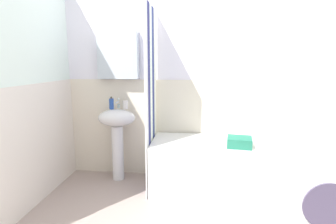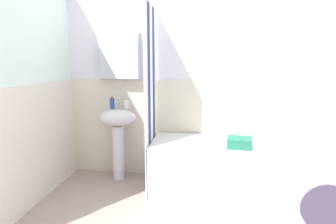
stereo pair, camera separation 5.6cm
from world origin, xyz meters
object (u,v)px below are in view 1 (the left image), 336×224
at_px(shampoo_bottle, 278,129).
at_px(washer_dryer_stack, 315,139).
at_px(towel_folded, 239,142).
at_px(soap_dispenser, 111,104).
at_px(sink, 117,129).
at_px(conditioner_bottle, 287,131).
at_px(bathtub, 225,166).
at_px(body_wash_bottle, 270,130).
at_px(toothbrush_cup, 125,105).

height_order(shampoo_bottle, washer_dryer_stack, washer_dryer_stack).
bearing_deg(towel_folded, soap_dispenser, 167.01).
bearing_deg(sink, conditioner_bottle, 3.16).
bearing_deg(shampoo_bottle, conditioner_bottle, -3.58).
relative_size(bathtub, towel_folded, 6.66).
xyz_separation_m(bathtub, washer_dryer_stack, (0.55, -0.88, 0.57)).
relative_size(soap_dispenser, conditioner_bottle, 0.94).
xyz_separation_m(conditioner_bottle, shampoo_bottle, (-0.10, 0.01, 0.02)).
height_order(bathtub, washer_dryer_stack, washer_dryer_stack).
distance_m(towel_folded, washer_dryer_stack, 0.88).
bearing_deg(soap_dispenser, bathtub, -7.23).
height_order(body_wash_bottle, washer_dryer_stack, washer_dryer_stack).
relative_size(toothbrush_cup, washer_dryer_stack, 0.06).
xyz_separation_m(toothbrush_cup, shampoo_bottle, (1.78, 0.05, -0.26)).
xyz_separation_m(soap_dispenser, body_wash_bottle, (1.85, 0.08, -0.29)).
height_order(bathtub, body_wash_bottle, body_wash_bottle).
bearing_deg(shampoo_bottle, body_wash_bottle, -166.47).
bearing_deg(sink, shampoo_bottle, 3.52).
relative_size(soap_dispenser, shampoo_bottle, 0.74).
distance_m(body_wash_bottle, washer_dryer_stack, 1.15).
distance_m(bathtub, body_wash_bottle, 0.68).
height_order(sink, conditioner_bottle, sink).
relative_size(soap_dispenser, toothbrush_cup, 1.59).
distance_m(toothbrush_cup, bathtub, 1.35).
bearing_deg(towel_folded, toothbrush_cup, 163.45).
height_order(body_wash_bottle, towel_folded, body_wash_bottle).
bearing_deg(sink, towel_folded, -12.89).
height_order(toothbrush_cup, bathtub, toothbrush_cup).
distance_m(soap_dispenser, body_wash_bottle, 1.87).
distance_m(sink, body_wash_bottle, 1.79).
distance_m(soap_dispenser, towel_folded, 1.52).
height_order(sink, body_wash_bottle, sink).
bearing_deg(conditioner_bottle, body_wash_bottle, -175.38).
bearing_deg(toothbrush_cup, bathtub, -10.55).
xyz_separation_m(shampoo_bottle, towel_folded, (-0.50, -0.43, -0.05)).
distance_m(sink, soap_dispenser, 0.30).
bearing_deg(conditioner_bottle, sink, -176.84).
height_order(bathtub, shampoo_bottle, shampoo_bottle).
bearing_deg(bathtub, body_wash_bottle, 25.26).
height_order(sink, towel_folded, sink).
height_order(soap_dispenser, towel_folded, soap_dispenser).
distance_m(toothbrush_cup, conditioner_bottle, 1.91).
height_order(soap_dispenser, bathtub, soap_dispenser).
xyz_separation_m(toothbrush_cup, body_wash_bottle, (1.69, 0.03, -0.27)).
relative_size(conditioner_bottle, towel_folded, 0.65).
height_order(sink, soap_dispenser, soap_dispenser).
distance_m(soap_dispenser, shampoo_bottle, 1.96).
xyz_separation_m(sink, soap_dispenser, (-0.06, 0.02, 0.30)).
xyz_separation_m(soap_dispenser, washer_dryer_stack, (1.88, -1.05, -0.08)).
bearing_deg(sink, toothbrush_cup, 36.06).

